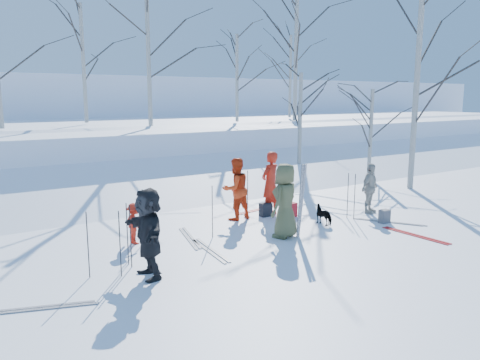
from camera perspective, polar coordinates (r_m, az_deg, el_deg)
ground at (r=11.80m, az=4.01°, el=-7.30°), size 120.00×120.00×0.00m
snow_ramp at (r=17.69m, az=-9.78°, el=-1.05°), size 70.00×9.49×4.12m
snow_plateau at (r=26.96m, az=-18.35°, el=4.22°), size 70.00×18.00×2.20m
far_hill at (r=47.48m, az=-25.04°, el=7.32°), size 90.00×30.00×6.00m
skier_olive_center at (r=11.83m, az=5.52°, el=-2.53°), size 1.09×0.92×1.90m
skier_red_north at (r=14.10m, az=3.70°, el=-0.40°), size 0.81×0.65×1.92m
skier_redor_behind at (r=13.50m, az=-0.52°, el=-1.10°), size 0.92×0.75×1.81m
skier_red_seated at (r=11.64m, az=-12.74°, el=-5.20°), size 0.46×0.69×1.01m
skier_cream_east at (r=14.81m, az=15.54°, el=-0.99°), size 0.97×0.61×1.54m
skier_grey_west at (r=9.36m, az=-11.10°, el=-6.37°), size 0.68×1.71×1.80m
dog at (r=13.32m, az=10.24°, el=-4.19°), size 0.35×0.67×0.55m
upright_ski_left at (r=11.78m, az=7.34°, el=-2.61°), size 0.08×0.16×1.90m
upright_ski_right at (r=11.84m, az=7.56°, el=-2.55°), size 0.09×0.23×1.89m
ski_pair_a at (r=14.02m, az=17.77°, el=-4.91°), size 1.91×2.08×0.02m
ski_pair_b at (r=12.94m, az=20.58°, el=-6.32°), size 0.37×1.92×0.02m
ski_pair_c at (r=11.00m, az=-3.65°, el=-8.56°), size 0.61×1.94×0.02m
ski_pair_d at (r=8.86m, az=-23.38°, el=-14.16°), size 1.34×2.02×0.02m
ski_pair_e at (r=14.89m, az=2.45°, el=-3.56°), size 0.84×1.97×0.02m
ski_pair_f at (r=11.97m, az=-6.16°, el=-7.04°), size 1.10×1.99×0.02m
ski_pole_a at (r=9.69m, az=-18.05°, el=-7.55°), size 0.02×0.02×1.34m
ski_pole_b at (r=11.82m, az=-3.39°, el=-3.90°), size 0.02×0.02×1.34m
ski_pole_c at (r=13.96m, az=13.79°, el=-2.00°), size 0.02×0.02×1.34m
ski_pole_d at (r=14.20m, az=0.93°, el=-1.50°), size 0.02×0.02×1.34m
ski_pole_e at (r=10.22m, az=-13.57°, el=-6.41°), size 0.02×0.02×1.34m
ski_pole_f at (r=9.58m, az=-14.43°, el=-7.57°), size 0.02×0.02×1.34m
ski_pole_g at (r=11.60m, az=-11.73°, el=-4.36°), size 0.02×0.02×1.34m
ski_pole_h at (r=13.68m, az=-0.31°, el=-1.95°), size 0.02×0.02×1.34m
ski_pole_i at (r=14.08m, az=13.00°, el=-1.87°), size 0.02×0.02×1.34m
ski_pole_j at (r=10.03m, az=-13.20°, el=-6.71°), size 0.02×0.02×1.34m
backpack_red at (r=14.03m, az=6.23°, el=-3.63°), size 0.32×0.22×0.42m
backpack_grey at (r=13.89m, az=17.20°, el=-4.26°), size 0.30×0.20×0.38m
backpack_dark at (r=14.02m, az=3.14°, el=-3.63°), size 0.34×0.24×0.40m
birch_plateau_a at (r=25.58m, az=-0.37°, el=12.28°), size 3.81×3.81×4.59m
birch_plateau_b at (r=22.29m, az=-11.09°, el=14.47°), size 4.93×4.93×6.19m
birch_plateau_c at (r=27.04m, az=6.86°, el=15.88°), size 6.31×6.31×8.16m
birch_plateau_e at (r=31.24m, az=6.15°, el=12.42°), size 4.26×4.26×5.23m
birch_plateau_f at (r=26.00m, az=-18.55°, el=13.28°), size 4.80×4.80×6.00m
birch_edge_b at (r=19.11m, az=20.64°, el=9.53°), size 5.57×5.57×7.10m
birch_edge_c at (r=21.12m, az=15.63°, el=5.40°), size 3.30×3.30×3.86m
birch_edge_e at (r=20.18m, az=7.31°, el=6.44°), size 3.77×3.77×4.53m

